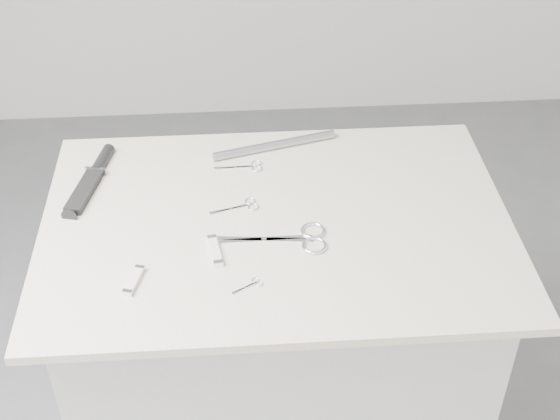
{
  "coord_description": "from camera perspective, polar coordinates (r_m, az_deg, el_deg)",
  "views": [
    {
      "loc": [
        -0.08,
        -1.29,
        1.96
      ],
      "look_at": [
        0.01,
        0.03,
        0.92
      ],
      "focal_mm": 50.0,
      "sensor_mm": 36.0,
      "label": 1
    }
  ],
  "objects": [
    {
      "name": "plinth",
      "position": [
        1.99,
        -0.22,
        -11.36
      ],
      "size": [
        0.9,
        0.6,
        0.9
      ],
      "primitive_type": "cube",
      "color": "#BBBBB9",
      "rests_on": "ground"
    },
    {
      "name": "large_shears",
      "position": [
        1.61,
        1.17,
        -2.1
      ],
      "size": [
        0.23,
        0.1,
        0.01
      ],
      "rotation": [
        0.0,
        0.0,
        -0.05
      ],
      "color": "silver",
      "rests_on": "display_board"
    },
    {
      "name": "metal_rail",
      "position": [
        1.88,
        -0.41,
        4.77
      ],
      "size": [
        0.3,
        0.1,
        0.02
      ],
      "primitive_type": "cylinder",
      "rotation": [
        0.0,
        1.57,
        0.27
      ],
      "color": "#92949A",
      "rests_on": "display_board"
    },
    {
      "name": "pocket_knife_a",
      "position": [
        1.54,
        -10.63,
        -5.1
      ],
      "size": [
        0.04,
        0.08,
        0.01
      ],
      "rotation": [
        0.0,
        0.0,
        1.29
      ],
      "color": "silver",
      "rests_on": "display_board"
    },
    {
      "name": "pocket_knife_b",
      "position": [
        1.58,
        -4.77,
        -2.97
      ],
      "size": [
        0.03,
        0.09,
        0.01
      ],
      "rotation": [
        0.0,
        0.0,
        1.73
      ],
      "color": "silver",
      "rests_on": "display_board"
    },
    {
      "name": "embroidery_scissors_a",
      "position": [
        1.7,
        -2.79,
        0.27
      ],
      "size": [
        0.11,
        0.06,
        0.0
      ],
      "rotation": [
        0.0,
        0.0,
        0.29
      ],
      "color": "silver",
      "rests_on": "display_board"
    },
    {
      "name": "embroidery_scissors_b",
      "position": [
        1.82,
        -2.42,
        3.19
      ],
      "size": [
        0.11,
        0.05,
        0.0
      ],
      "rotation": [
        0.0,
        0.0,
        0.03
      ],
      "color": "silver",
      "rests_on": "display_board"
    },
    {
      "name": "sheathed_knife",
      "position": [
        1.82,
        -13.53,
        2.43
      ],
      "size": [
        0.09,
        0.25,
        0.03
      ],
      "rotation": [
        0.0,
        0.0,
        1.35
      ],
      "color": "black",
      "rests_on": "display_board"
    },
    {
      "name": "tiny_scissors",
      "position": [
        1.51,
        -2.17,
        -5.51
      ],
      "size": [
        0.06,
        0.05,
        0.0
      ],
      "rotation": [
        0.0,
        0.0,
        0.53
      ],
      "color": "silver",
      "rests_on": "display_board"
    },
    {
      "name": "display_board",
      "position": [
        1.67,
        -0.26,
        -1.02
      ],
      "size": [
        1.0,
        0.7,
        0.02
      ],
      "primitive_type": "cube",
      "color": "beige",
      "rests_on": "plinth"
    }
  ]
}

